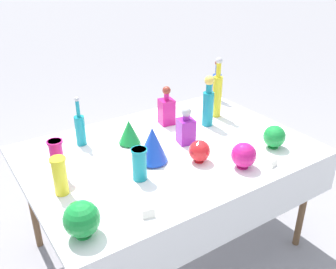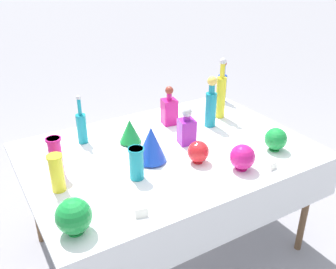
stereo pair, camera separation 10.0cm
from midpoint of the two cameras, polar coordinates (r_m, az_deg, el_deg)
ground_plane at (r=2.73m, az=1.10°, el=-16.36°), size 40.00×40.00×0.00m
display_table at (r=2.28m, az=1.67°, el=-3.74°), size 1.70×1.19×0.76m
tall_bottle_0 at (r=2.54m, az=7.69°, el=4.58°), size 0.07×0.07×0.35m
tall_bottle_1 at (r=2.68m, az=9.15°, el=6.18°), size 0.07×0.07×0.43m
tall_bottle_2 at (r=2.36m, az=-11.84°, el=1.20°), size 0.06×0.06×0.32m
tall_bottle_3 at (r=2.99m, az=9.22°, el=7.46°), size 0.07×0.07×0.33m
square_decanter_0 at (r=2.31m, az=4.10°, el=0.91°), size 0.11×0.11×0.24m
square_decanter_1 at (r=2.57m, az=1.32°, el=3.85°), size 0.11×0.11×0.27m
slender_vase_0 at (r=1.92m, az=-15.17°, el=-5.56°), size 0.08×0.08×0.20m
slender_vase_1 at (r=2.04m, az=-15.40°, el=-3.18°), size 0.08×0.08×0.22m
slender_vase_2 at (r=1.96m, az=-3.37°, el=-4.28°), size 0.09×0.09×0.18m
fluted_vase_0 at (r=2.32m, az=-4.59°, el=0.56°), size 0.14×0.14×0.16m
fluted_vase_1 at (r=2.10m, az=-1.22°, el=-1.49°), size 0.17×0.17×0.22m
round_bowl_0 at (r=2.34m, az=17.28°, el=-0.67°), size 0.14×0.14×0.14m
round_bowl_1 at (r=2.09m, az=12.62°, el=-3.38°), size 0.14×0.14×0.15m
round_bowl_2 at (r=2.12m, az=5.98°, el=-2.65°), size 0.12×0.12×0.13m
round_bowl_3 at (r=1.65m, az=-12.46°, el=-12.07°), size 0.16×0.16×0.17m
price_tag_left at (r=2.17m, az=17.09°, el=-4.67°), size 0.06×0.02×0.04m
price_tag_center at (r=1.73m, az=-2.36°, el=-11.94°), size 0.06×0.03×0.04m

